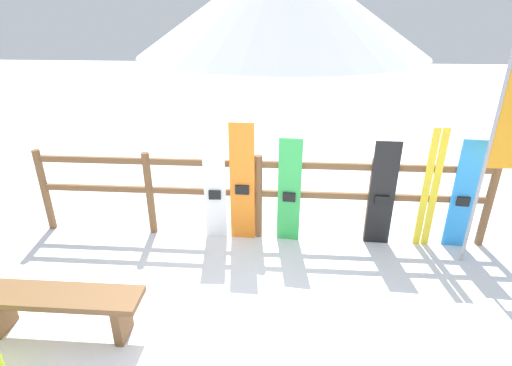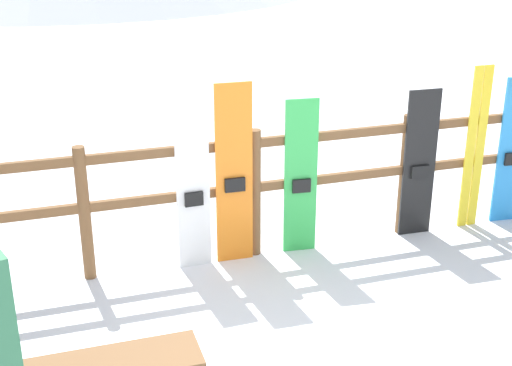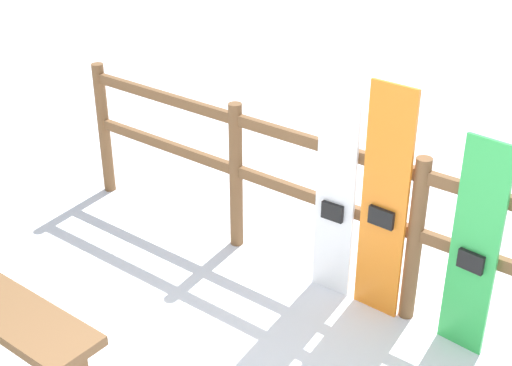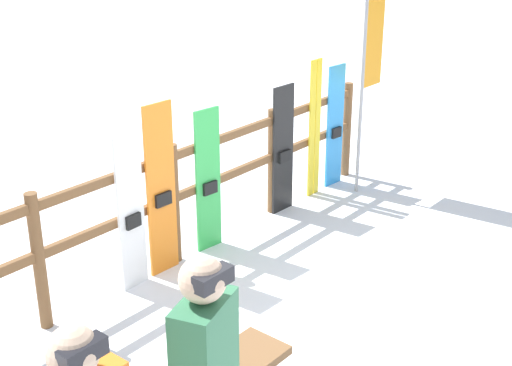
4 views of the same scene
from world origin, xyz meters
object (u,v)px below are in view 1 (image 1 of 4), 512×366
(bench, at_px, (58,303))
(ski_pair_yellow, at_px, (430,189))
(snowboard_blue, at_px, (463,196))
(snowboard_orange, at_px, (242,184))
(snowboard_green, at_px, (289,192))
(rental_flag, at_px, (508,121))
(snowboard_white, at_px, (215,189))
(snowboard_black_stripe, at_px, (382,195))

(bench, xyz_separation_m, ski_pair_yellow, (3.86, 1.84, 0.44))
(bench, bearing_deg, snowboard_blue, 23.21)
(snowboard_orange, distance_m, ski_pair_yellow, 2.34)
(snowboard_orange, distance_m, snowboard_green, 0.61)
(bench, bearing_deg, rental_flag, 18.81)
(bench, xyz_separation_m, snowboard_white, (1.17, 1.83, 0.35))
(snowboard_white, xyz_separation_m, snowboard_green, (0.96, 0.00, 0.00))
(bench, relative_size, snowboard_black_stripe, 1.12)
(bench, distance_m, snowboard_blue, 4.66)
(snowboard_orange, bearing_deg, snowboard_blue, -0.00)
(snowboard_green, bearing_deg, snowboard_orange, 179.98)
(snowboard_orange, xyz_separation_m, snowboard_blue, (2.74, -0.00, -0.07))
(snowboard_green, height_order, rental_flag, rental_flag)
(bench, height_order, rental_flag, rental_flag)
(snowboard_black_stripe, bearing_deg, snowboard_blue, 0.00)
(bench, distance_m, snowboard_orange, 2.42)
(ski_pair_yellow, bearing_deg, snowboard_blue, -0.49)
(ski_pair_yellow, bearing_deg, bench, -154.59)
(snowboard_white, height_order, snowboard_orange, snowboard_orange)
(ski_pair_yellow, distance_m, rental_flag, 1.15)
(snowboard_white, xyz_separation_m, snowboard_orange, (0.36, 0.00, 0.09))
(snowboard_white, bearing_deg, ski_pair_yellow, 0.07)
(ski_pair_yellow, bearing_deg, snowboard_black_stripe, -179.65)
(snowboard_black_stripe, distance_m, rental_flag, 1.56)
(ski_pair_yellow, bearing_deg, snowboard_orange, -179.92)
(snowboard_green, relative_size, snowboard_blue, 0.98)
(snowboard_white, bearing_deg, snowboard_blue, 0.00)
(snowboard_green, bearing_deg, rental_flag, -8.61)
(snowboard_green, distance_m, rental_flag, 2.51)
(bench, distance_m, rental_flag, 4.83)
(bench, distance_m, ski_pair_yellow, 4.30)
(snowboard_orange, xyz_separation_m, ski_pair_yellow, (2.34, 0.00, -0.00))
(ski_pair_yellow, height_order, snowboard_blue, ski_pair_yellow)
(bench, relative_size, rental_flag, 0.57)
(snowboard_orange, height_order, rental_flag, rental_flag)
(snowboard_orange, bearing_deg, snowboard_black_stripe, -0.01)
(rental_flag, bearing_deg, snowboard_green, 171.39)
(snowboard_orange, distance_m, snowboard_blue, 2.75)
(snowboard_green, distance_m, snowboard_black_stripe, 1.16)
(snowboard_orange, xyz_separation_m, rental_flag, (2.85, -0.34, 0.96))
(snowboard_orange, height_order, ski_pair_yellow, snowboard_orange)
(ski_pair_yellow, bearing_deg, rental_flag, -33.79)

